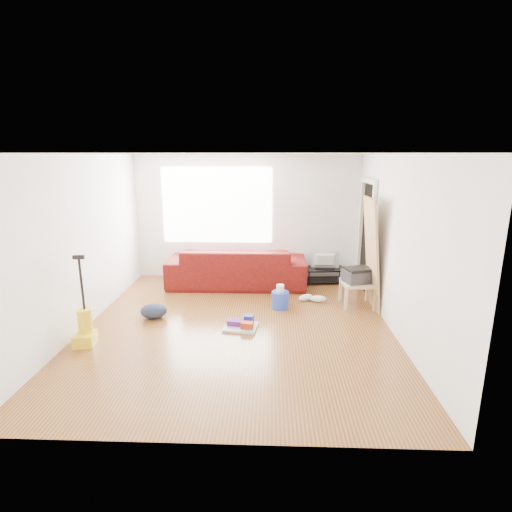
{
  "coord_description": "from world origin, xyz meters",
  "views": [
    {
      "loc": [
        0.48,
        -5.5,
        2.49
      ],
      "look_at": [
        0.25,
        0.6,
        0.93
      ],
      "focal_mm": 28.0,
      "sensor_mm": 36.0,
      "label": 1
    }
  ],
  "objects_px": {
    "side_table": "(358,286)",
    "backpack": "(154,318)",
    "tv_stand": "(325,274)",
    "cleaning_tray": "(242,325)",
    "sofa": "(237,285)",
    "bucket": "(280,308)",
    "vacuum": "(85,328)"
  },
  "relations": [
    {
      "from": "tv_stand",
      "to": "side_table",
      "type": "relative_size",
      "value": 1.51
    },
    {
      "from": "bucket",
      "to": "backpack",
      "type": "height_order",
      "value": "bucket"
    },
    {
      "from": "tv_stand",
      "to": "side_table",
      "type": "bearing_deg",
      "value": -78.81
    },
    {
      "from": "side_table",
      "to": "backpack",
      "type": "xyz_separation_m",
      "value": [
        -3.29,
        -0.65,
        -0.35
      ]
    },
    {
      "from": "sofa",
      "to": "backpack",
      "type": "bearing_deg",
      "value": 55.1
    },
    {
      "from": "bucket",
      "to": "cleaning_tray",
      "type": "distance_m",
      "value": 1.01
    },
    {
      "from": "sofa",
      "to": "vacuum",
      "type": "xyz_separation_m",
      "value": [
        -1.83,
        -2.59,
        0.23
      ]
    },
    {
      "from": "backpack",
      "to": "vacuum",
      "type": "relative_size",
      "value": 0.34
    },
    {
      "from": "sofa",
      "to": "backpack",
      "type": "xyz_separation_m",
      "value": [
        -1.17,
        -1.68,
        0.0
      ]
    },
    {
      "from": "tv_stand",
      "to": "backpack",
      "type": "bearing_deg",
      "value": -151.13
    },
    {
      "from": "side_table",
      "to": "backpack",
      "type": "height_order",
      "value": "side_table"
    },
    {
      "from": "sofa",
      "to": "vacuum",
      "type": "relative_size",
      "value": 2.16
    },
    {
      "from": "side_table",
      "to": "cleaning_tray",
      "type": "bearing_deg",
      "value": -152.44
    },
    {
      "from": "bucket",
      "to": "vacuum",
      "type": "distance_m",
      "value": 3.01
    },
    {
      "from": "cleaning_tray",
      "to": "side_table",
      "type": "bearing_deg",
      "value": 27.56
    },
    {
      "from": "tv_stand",
      "to": "backpack",
      "type": "distance_m",
      "value": 3.51
    },
    {
      "from": "bucket",
      "to": "cleaning_tray",
      "type": "xyz_separation_m",
      "value": [
        -0.58,
        -0.82,
        0.05
      ]
    },
    {
      "from": "tv_stand",
      "to": "vacuum",
      "type": "distance_m",
      "value": 4.58
    },
    {
      "from": "side_table",
      "to": "bucket",
      "type": "distance_m",
      "value": 1.36
    },
    {
      "from": "sofa",
      "to": "bucket",
      "type": "height_order",
      "value": "sofa"
    },
    {
      "from": "side_table",
      "to": "vacuum",
      "type": "height_order",
      "value": "vacuum"
    },
    {
      "from": "backpack",
      "to": "vacuum",
      "type": "xyz_separation_m",
      "value": [
        -0.66,
        -0.92,
        0.23
      ]
    },
    {
      "from": "tv_stand",
      "to": "bucket",
      "type": "distance_m",
      "value": 1.73
    },
    {
      "from": "side_table",
      "to": "bucket",
      "type": "xyz_separation_m",
      "value": [
        -1.3,
        -0.16,
        -0.35
      ]
    },
    {
      "from": "backpack",
      "to": "side_table",
      "type": "bearing_deg",
      "value": 1.98
    },
    {
      "from": "backpack",
      "to": "vacuum",
      "type": "bearing_deg",
      "value": -135.1
    },
    {
      "from": "sofa",
      "to": "bucket",
      "type": "relative_size",
      "value": 9.33
    },
    {
      "from": "bucket",
      "to": "vacuum",
      "type": "xyz_separation_m",
      "value": [
        -2.65,
        -1.41,
        0.23
      ]
    },
    {
      "from": "bucket",
      "to": "vacuum",
      "type": "height_order",
      "value": "vacuum"
    },
    {
      "from": "tv_stand",
      "to": "vacuum",
      "type": "bearing_deg",
      "value": -146.2
    },
    {
      "from": "bucket",
      "to": "backpack",
      "type": "xyz_separation_m",
      "value": [
        -1.99,
        -0.49,
        0.0
      ]
    },
    {
      "from": "tv_stand",
      "to": "cleaning_tray",
      "type": "distance_m",
      "value": 2.73
    }
  ]
}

